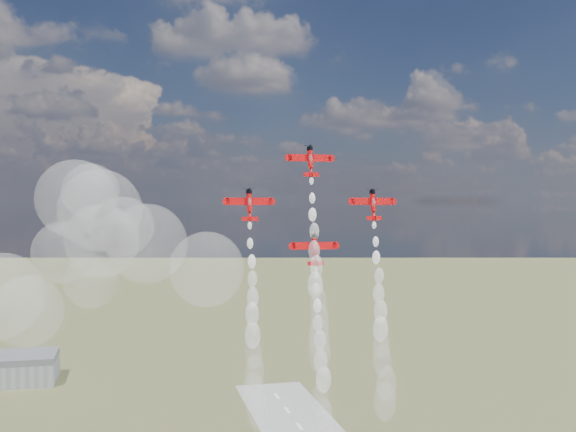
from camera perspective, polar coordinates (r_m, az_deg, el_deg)
The scene contains 10 objects.
hangar at distance 345.30m, azimuth -23.20°, elevation -11.81°, with size 50.00×28.00×13.00m.
plane_lead at distance 162.37m, azimuth 1.91°, elevation 4.72°, with size 10.71×3.64×7.58m.
plane_left at distance 156.80m, azimuth -3.29°, elevation 1.01°, with size 10.71×3.64×7.58m.
plane_right at distance 164.80m, azimuth 7.22°, elevation 1.01°, with size 10.71×3.64×7.58m.
plane_slot at distance 158.56m, azimuth 2.28°, elevation -2.78°, with size 10.71×3.64×7.58m.
smoke_trail_lead at distance 157.51m, azimuth 2.56°, elevation -8.53°, with size 5.43×11.19×42.83m.
smoke_trail_left at distance 154.38m, azimuth -2.86°, elevation -12.85°, with size 5.72×11.29×43.36m.
smoke_trail_right at distance 162.53m, azimuth 8.05°, elevation -12.13°, with size 5.70×10.92×43.76m.
smoke_trail_slot at distance 158.77m, azimuth 3.04°, elevation -16.24°, with size 5.36×11.01×42.86m.
drifted_smoke_cloud at distance 179.65m, azimuth -15.54°, elevation -2.51°, with size 70.62×38.34×46.65m.
Camera 1 is at (-60.84, -151.26, 83.95)m, focal length 42.00 mm.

